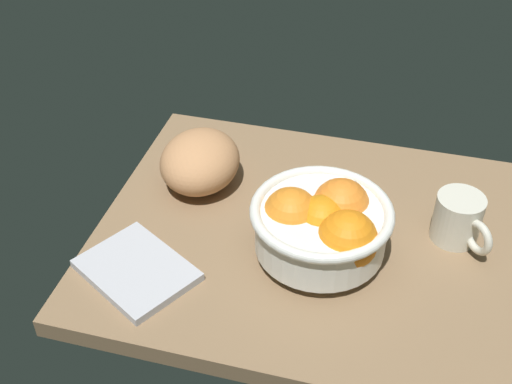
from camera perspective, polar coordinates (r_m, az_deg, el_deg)
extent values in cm
cube|color=#876849|center=(104.66, 5.77, -4.30)|extent=(69.90, 54.18, 3.00)
cylinder|color=white|center=(99.88, 5.37, -4.95)|extent=(9.02, 9.02, 1.80)
cylinder|color=white|center=(97.01, 5.52, -3.16)|extent=(19.15, 19.15, 6.64)
torus|color=white|center=(94.82, 5.64, -1.67)|extent=(20.75, 20.75, 1.60)
sphere|color=orange|center=(98.21, 7.29, -1.27)|extent=(8.63, 8.63, 8.63)
sphere|color=orange|center=(92.86, 7.83, -4.15)|extent=(8.74, 8.74, 8.74)
sphere|color=orange|center=(96.19, 3.01, -2.01)|extent=(8.35, 8.35, 8.35)
sphere|color=orange|center=(95.92, 5.58, -2.43)|extent=(7.51, 7.51, 7.51)
ellipsoid|color=tan|center=(110.67, -4.84, 2.65)|extent=(13.16, 15.24, 9.16)
cube|color=#BABBC3|center=(98.30, -10.22, -6.63)|extent=(19.86, 18.53, 1.30)
cylinder|color=silver|center=(104.84, 16.92, -2.13)|extent=(7.27, 7.27, 7.66)
torus|color=silver|center=(102.35, 18.56, -3.74)|extent=(4.42, 5.00, 5.49)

